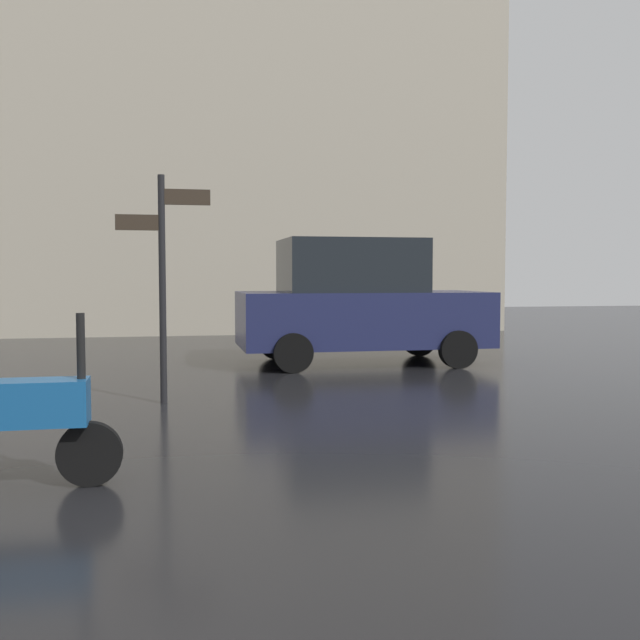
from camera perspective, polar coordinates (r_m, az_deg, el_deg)
name	(u,v)px	position (r m, az deg, el deg)	size (l,w,h in m)	color
parked_scooter	(12,411)	(5.61, -22.57, -6.50)	(1.39, 0.32, 1.23)	black
parked_car_left	(358,303)	(12.51, 2.97, 1.35)	(4.13, 2.07, 2.10)	#1E234C
street_signpost	(163,265)	(8.80, -12.00, 4.18)	(1.08, 0.08, 2.65)	black
building_block	(129,18)	(20.76, -14.47, 21.55)	(19.49, 2.41, 15.95)	#B2A893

